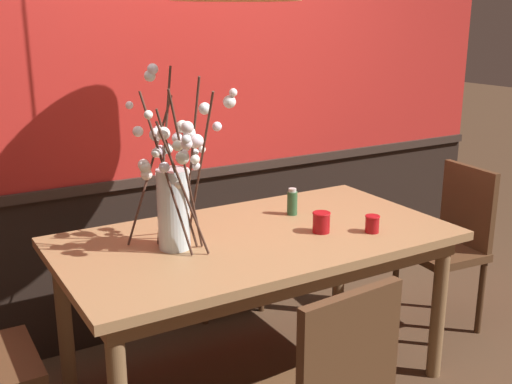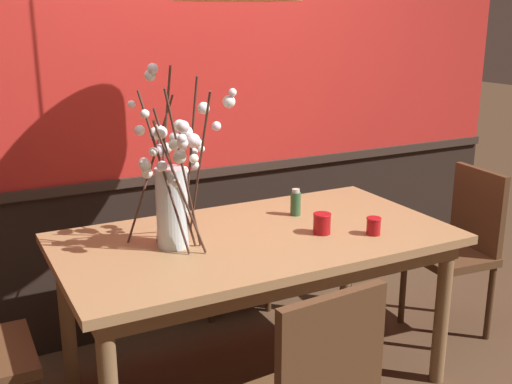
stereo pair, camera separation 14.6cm
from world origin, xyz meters
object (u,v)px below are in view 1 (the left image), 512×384
at_px(vase_with_blossoms, 174,189).
at_px(candle_holder_nearer_edge, 372,224).
at_px(dining_table, 256,252).
at_px(condiment_bottle, 292,202).
at_px(chair_far_side_right, 216,223).
at_px(chair_head_east_end, 451,239).
at_px(candle_holder_nearer_center, 321,222).

bearing_deg(vase_with_blossoms, candle_holder_nearer_edge, -18.06).
relative_size(dining_table, candle_holder_nearer_edge, 21.92).
xyz_separation_m(dining_table, condiment_bottle, (0.31, 0.17, 0.15)).
height_order(chair_far_side_right, vase_with_blossoms, vase_with_blossoms).
bearing_deg(chair_head_east_end, vase_with_blossoms, 177.88).
height_order(dining_table, vase_with_blossoms, vase_with_blossoms).
xyz_separation_m(chair_far_side_right, candle_holder_nearer_center, (0.02, -1.04, 0.31)).
xyz_separation_m(chair_head_east_end, candle_holder_nearer_edge, (-0.78, -0.22, 0.29)).
bearing_deg(candle_holder_nearer_edge, condiment_bottle, 112.33).
distance_m(vase_with_blossoms, condiment_bottle, 0.73).
distance_m(chair_head_east_end, candle_holder_nearer_edge, 0.86).
xyz_separation_m(candle_holder_nearer_center, candle_holder_nearer_edge, (0.20, -0.12, -0.01)).
height_order(chair_far_side_right, condiment_bottle, chair_far_side_right).
bearing_deg(candle_holder_nearer_center, vase_with_blossoms, 166.37).
bearing_deg(dining_table, candle_holder_nearer_edge, -27.09).
relative_size(chair_head_east_end, candle_holder_nearer_edge, 11.45).
relative_size(chair_far_side_right, condiment_bottle, 6.80).
xyz_separation_m(dining_table, chair_head_east_end, (1.26, -0.03, -0.17)).
distance_m(chair_far_side_right, vase_with_blossoms, 1.20).
height_order(dining_table, candle_holder_nearer_center, candle_holder_nearer_center).
bearing_deg(chair_far_side_right, vase_with_blossoms, -125.88).
distance_m(dining_table, candle_holder_nearer_edge, 0.55).
bearing_deg(dining_table, chair_head_east_end, -1.17).
relative_size(chair_far_side_right, candle_holder_nearer_center, 9.60).
relative_size(candle_holder_nearer_center, candle_holder_nearer_edge, 1.18).
relative_size(vase_with_blossoms, candle_holder_nearer_center, 8.04).
distance_m(dining_table, chair_head_east_end, 1.27).
bearing_deg(vase_with_blossoms, chair_far_side_right, 54.12).
xyz_separation_m(chair_far_side_right, condiment_bottle, (0.05, -0.75, 0.32)).
bearing_deg(chair_far_side_right, dining_table, -105.84).
bearing_deg(candle_holder_nearer_edge, chair_head_east_end, 15.52).
distance_m(chair_far_side_right, candle_holder_nearer_center, 1.08).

